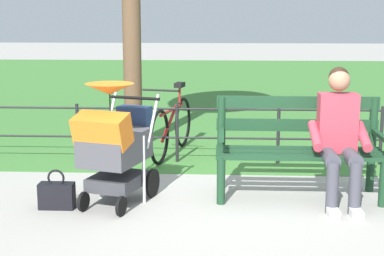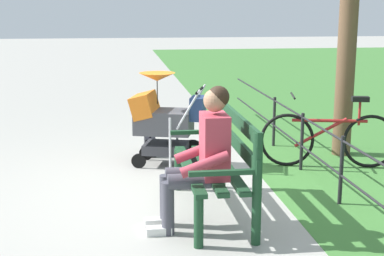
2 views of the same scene
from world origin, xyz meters
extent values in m
plane|color=#9E9B93|center=(0.00, 0.00, 0.00)|extent=(60.00, 60.00, 0.00)
cube|color=#3D7533|center=(0.00, -8.80, 0.00)|extent=(40.00, 16.00, 0.01)
cube|color=#193D23|center=(-0.68, -0.18, 0.45)|extent=(1.60, 0.10, 0.04)
cube|color=#193D23|center=(-0.68, 0.00, 0.45)|extent=(1.60, 0.10, 0.04)
cube|color=#193D23|center=(-0.68, 0.18, 0.45)|extent=(1.60, 0.10, 0.04)
cube|color=#193D23|center=(-0.68, -0.28, 0.67)|extent=(1.60, 0.04, 0.12)
cube|color=#193D23|center=(-0.68, -0.28, 0.90)|extent=(1.60, 0.04, 0.12)
cylinder|color=#193D23|center=(-1.43, 0.20, 0.23)|extent=(0.08, 0.08, 0.45)
cylinder|color=#193D23|center=(-1.43, -0.28, 0.47)|extent=(0.08, 0.08, 0.95)
cube|color=#193D23|center=(-1.43, 0.00, 0.63)|extent=(0.05, 0.56, 0.04)
cylinder|color=#193D23|center=(0.07, 0.20, 0.23)|extent=(0.08, 0.08, 0.45)
cylinder|color=#193D23|center=(0.07, -0.28, 0.47)|extent=(0.08, 0.08, 0.95)
cube|color=#193D23|center=(0.07, 0.00, 0.63)|extent=(0.05, 0.56, 0.04)
cylinder|color=#42424C|center=(-1.12, 0.22, 0.47)|extent=(0.14, 0.40, 0.14)
cylinder|color=#42424C|center=(-0.92, 0.22, 0.47)|extent=(0.14, 0.40, 0.14)
cylinder|color=#42424C|center=(-1.12, 0.42, 0.24)|extent=(0.11, 0.11, 0.47)
cylinder|color=#42424C|center=(-0.92, 0.42, 0.24)|extent=(0.11, 0.11, 0.47)
cube|color=silver|center=(-1.12, 0.50, 0.04)|extent=(0.10, 0.22, 0.07)
cube|color=silver|center=(-0.92, 0.50, 0.04)|extent=(0.10, 0.22, 0.07)
cube|color=#B23847|center=(-1.02, 0.00, 0.75)|extent=(0.36, 0.22, 0.56)
cylinder|color=#B23847|center=(-1.24, 0.12, 0.65)|extent=(0.09, 0.43, 0.23)
cylinder|color=#B23847|center=(-0.80, 0.12, 0.65)|extent=(0.09, 0.43, 0.23)
sphere|color=#A37556|center=(-1.02, 0.00, 1.15)|extent=(0.20, 0.20, 0.20)
sphere|color=black|center=(-1.02, -0.03, 1.18)|extent=(0.19, 0.19, 0.19)
cylinder|color=black|center=(0.73, 0.03, 0.14)|extent=(0.11, 0.28, 0.28)
cylinder|color=black|center=(1.17, -0.11, 0.14)|extent=(0.11, 0.28, 0.28)
cylinder|color=black|center=(0.95, 0.59, 0.09)|extent=(0.08, 0.18, 0.18)
cylinder|color=black|center=(1.31, 0.48, 0.09)|extent=(0.08, 0.18, 0.18)
cube|color=#38383D|center=(1.04, 0.25, 0.22)|extent=(0.55, 0.62, 0.12)
cylinder|color=silver|center=(0.79, 0.22, 0.33)|extent=(0.03, 0.03, 0.65)
cylinder|color=silver|center=(1.23, 0.08, 0.33)|extent=(0.03, 0.03, 0.65)
cube|color=#47474C|center=(1.05, 0.27, 0.55)|extent=(0.64, 0.78, 0.28)
cube|color=orange|center=(1.12, 0.50, 0.75)|extent=(0.55, 0.43, 0.33)
cylinder|color=black|center=(0.92, -0.15, 0.95)|extent=(0.51, 0.18, 0.03)
cylinder|color=silver|center=(0.73, 0.01, 0.75)|extent=(0.11, 0.29, 0.49)
cylinder|color=silver|center=(1.17, -0.13, 0.75)|extent=(0.11, 0.29, 0.49)
cone|color=orange|center=(1.07, 0.34, 1.10)|extent=(0.55, 0.55, 0.10)
cylinder|color=black|center=(1.07, 0.34, 0.92)|extent=(0.01, 0.01, 0.30)
cube|color=navy|center=(0.93, -0.14, 0.73)|extent=(0.35, 0.25, 0.28)
cube|color=black|center=(1.57, 0.41, 0.12)|extent=(0.32, 0.14, 0.24)
torus|color=black|center=(1.57, 0.41, 0.29)|extent=(0.16, 0.02, 0.16)
cylinder|color=black|center=(-1.81, -1.35, 0.35)|extent=(0.04, 0.04, 0.70)
cylinder|color=black|center=(-0.60, -1.35, 0.35)|extent=(0.04, 0.04, 0.70)
cylinder|color=black|center=(0.60, -1.35, 0.35)|extent=(0.04, 0.04, 0.70)
cylinder|color=black|center=(1.81, -1.35, 0.35)|extent=(0.04, 0.04, 0.70)
cylinder|color=black|center=(0.00, -1.35, 0.65)|extent=(8.43, 0.02, 0.02)
cylinder|color=black|center=(0.00, -1.35, 0.30)|extent=(8.43, 0.02, 0.02)
cylinder|color=brown|center=(1.25, -2.12, 1.63)|extent=(0.24, 0.24, 3.26)
torus|color=black|center=(0.80, -1.23, 0.33)|extent=(0.18, 0.65, 0.66)
torus|color=black|center=(0.59, -2.20, 0.33)|extent=(0.18, 0.65, 0.66)
cylinder|color=maroon|center=(0.70, -1.72, 0.58)|extent=(0.23, 0.89, 0.04)
cylinder|color=maroon|center=(0.72, -1.62, 0.43)|extent=(0.17, 0.62, 0.38)
cylinder|color=maroon|center=(0.62, -2.06, 0.68)|extent=(0.03, 0.03, 0.30)
cube|color=black|center=(0.62, -2.06, 0.85)|extent=(0.14, 0.22, 0.06)
cylinder|color=black|center=(0.79, -1.28, 0.88)|extent=(0.44, 0.12, 0.02)
camera|label=1|loc=(0.06, 5.46, 1.76)|focal=54.50mm
camera|label=2|loc=(-5.67, 0.82, 1.93)|focal=52.45mm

